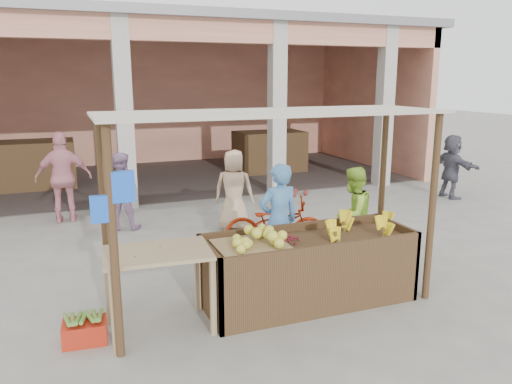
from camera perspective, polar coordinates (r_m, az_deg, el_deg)
name	(u,v)px	position (r m, az deg, el deg)	size (l,w,h in m)	color
ground	(271,308)	(6.29, 1.77, -13.06)	(60.00, 60.00, 0.00)	slate
market_building	(148,80)	(14.31, -12.26, 12.41)	(14.40, 6.40, 4.20)	#EE9F7C
fruit_stall	(309,271)	(6.32, 6.03, -9.02)	(2.60, 0.95, 0.80)	#4D341E
stall_awning	(269,147)	(5.76, 1.54, 5.15)	(4.09, 1.35, 2.39)	#4D341E
banana_heap	(359,226)	(6.55, 11.70, -3.79)	(1.12, 0.61, 0.20)	yellow
melon_tray	(251,241)	(5.83, -0.57, -5.64)	(0.83, 0.72, 0.21)	olive
berry_heap	(284,238)	(6.07, 3.16, -5.24)	(0.42, 0.34, 0.13)	maroon
side_table	(158,264)	(5.59, -11.14, -8.03)	(1.19, 0.84, 0.92)	tan
papaya_pile	(157,242)	(5.51, -11.25, -5.65)	(0.70, 0.40, 0.20)	#3C7F29
red_crate	(85,332)	(5.80, -18.95, -14.87)	(0.45, 0.32, 0.23)	#AE2412
plantain_bundle	(84,318)	(5.74, -19.07, -13.50)	(0.37, 0.26, 0.07)	#5A8731
produce_sacks	(298,184)	(11.91, 4.86, 0.89)	(0.74, 0.70, 0.56)	maroon
vendor_blue	(279,217)	(6.93, 2.61, -2.90)	(0.65, 0.48, 1.74)	#4C87C5
vendor_green	(353,213)	(7.65, 11.00, -2.33)	(0.74, 0.43, 1.55)	#A6DC3E
motorcycle	(275,223)	(8.13, 2.22, -3.59)	(1.71, 0.59, 0.89)	maroon
shopper_b	(63,174)	(10.28, -21.16, 1.88)	(1.11, 0.59, 1.88)	#D4838E
shopper_c	(234,186)	(9.14, -2.53, 0.72)	(0.80, 0.52, 1.65)	tan
shopper_d	(452,165)	(12.46, 21.47, 2.92)	(1.45, 0.60, 1.57)	#4E4E5A
shopper_f	(120,187)	(9.50, -15.24, 0.50)	(0.77, 0.44, 1.57)	#9C79A3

